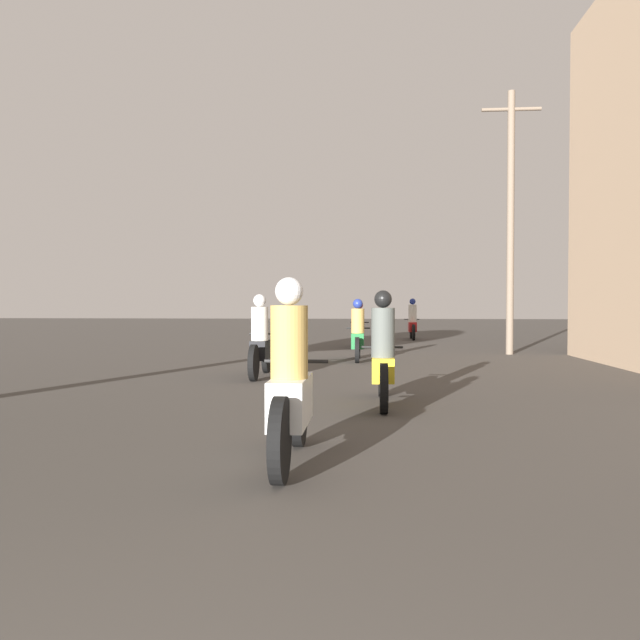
{
  "coord_description": "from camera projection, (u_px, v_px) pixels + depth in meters",
  "views": [
    {
      "loc": [
        0.58,
        0.09,
        1.38
      ],
      "look_at": [
        -0.88,
        18.03,
        0.93
      ],
      "focal_mm": 35.0,
      "sensor_mm": 36.0,
      "label": 1
    }
  ],
  "objects": [
    {
      "name": "motorcycle_yellow",
      "position": [
        383.0,
        358.0,
        8.57
      ],
      "size": [
        0.6,
        2.13,
        1.57
      ],
      "rotation": [
        0.0,
        0.0,
        -0.16
      ],
      "color": "black",
      "rests_on": "ground_plane"
    },
    {
      "name": "motorcycle_silver",
      "position": [
        359.0,
        329.0,
        19.93
      ],
      "size": [
        0.6,
        1.93,
        1.48
      ],
      "rotation": [
        0.0,
        0.0,
        -0.09
      ],
      "color": "black",
      "rests_on": "ground_plane"
    },
    {
      "name": "motorcycle_black",
      "position": [
        260.0,
        344.0,
        11.85
      ],
      "size": [
        0.6,
        2.05,
        1.57
      ],
      "rotation": [
        0.0,
        0.0,
        -0.12
      ],
      "color": "black",
      "rests_on": "ground_plane"
    },
    {
      "name": "motorcycle_white",
      "position": [
        290.0,
        390.0,
        5.38
      ],
      "size": [
        0.6,
        1.96,
        1.61
      ],
      "rotation": [
        0.0,
        0.0,
        0.17
      ],
      "color": "black",
      "rests_on": "ground_plane"
    },
    {
      "name": "utility_pole_far",
      "position": [
        510.0,
        217.0,
        17.11
      ],
      "size": [
        1.6,
        0.2,
        7.22
      ],
      "color": "#6B5B4C",
      "rests_on": "ground_plane"
    },
    {
      "name": "motorcycle_green",
      "position": [
        358.0,
        336.0,
        15.3
      ],
      "size": [
        0.6,
        1.9,
        1.52
      ],
      "rotation": [
        0.0,
        0.0,
        -0.01
      ],
      "color": "black",
      "rests_on": "ground_plane"
    },
    {
      "name": "motorcycle_red",
      "position": [
        412.0,
        323.0,
        24.49
      ],
      "size": [
        0.6,
        1.94,
        1.61
      ],
      "rotation": [
        0.0,
        0.0,
        -0.01
      ],
      "color": "black",
      "rests_on": "ground_plane"
    }
  ]
}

